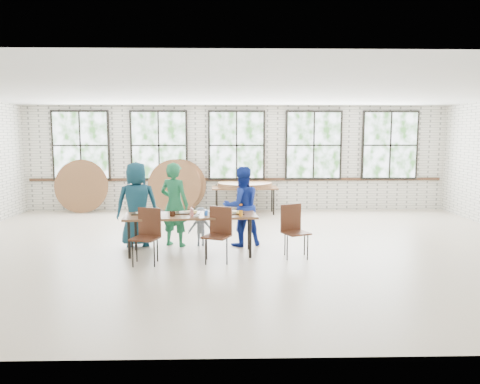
# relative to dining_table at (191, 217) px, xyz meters

# --- Properties ---
(room) EXTENTS (12.00, 12.00, 12.00)m
(room) POSITION_rel_dining_table_xyz_m (0.92, 4.87, 1.14)
(room) COLOR beige
(room) RESTS_ON ground
(dining_table) EXTENTS (2.46, 1.00, 0.74)m
(dining_table) POSITION_rel_dining_table_xyz_m (0.00, 0.00, 0.00)
(dining_table) COLOR brown
(dining_table) RESTS_ON ground
(chair_near_left) EXTENTS (0.52, 0.51, 0.95)m
(chair_near_left) POSITION_rel_dining_table_xyz_m (-0.70, -0.58, -0.13)
(chair_near_left) COLOR #4C2819
(chair_near_left) RESTS_ON ground
(chair_near_right) EXTENTS (0.55, 0.54, 0.95)m
(chair_near_right) POSITION_rel_dining_table_xyz_m (0.52, -0.47, -0.13)
(chair_near_right) COLOR #4C2819
(chair_near_right) RESTS_ON ground
(chair_spare) EXTENTS (0.55, 0.54, 0.95)m
(chair_spare) POSITION_rel_dining_table_xyz_m (1.86, -0.22, -0.13)
(chair_spare) COLOR #4C2819
(chair_spare) RESTS_ON ground
(adult_teal) EXTENTS (0.90, 0.67, 1.67)m
(adult_teal) POSITION_rel_dining_table_xyz_m (-1.11, 0.65, 0.15)
(adult_teal) COLOR navy
(adult_teal) RESTS_ON ground
(adult_green) EXTENTS (0.71, 0.61, 1.66)m
(adult_green) POSITION_rel_dining_table_xyz_m (-0.38, 0.65, 0.14)
(adult_green) COLOR #1F7649
(adult_green) RESTS_ON ground
(toddler) EXTENTS (0.53, 0.34, 0.77)m
(toddler) POSITION_rel_dining_table_xyz_m (0.14, 0.65, -0.31)
(toddler) COLOR #172E48
(toddler) RESTS_ON ground
(adult_blue) EXTENTS (0.91, 0.81, 1.57)m
(adult_blue) POSITION_rel_dining_table_xyz_m (0.95, 0.65, 0.10)
(adult_blue) COLOR #152C98
(adult_blue) RESTS_ON ground
(storage_table) EXTENTS (1.81, 0.78, 0.74)m
(storage_table) POSITION_rel_dining_table_xyz_m (1.14, 4.34, -0.00)
(storage_table) COLOR brown
(storage_table) RESTS_ON ground
(tabletop_clutter) EXTENTS (2.06, 0.64, 0.11)m
(tabletop_clutter) POSITION_rel_dining_table_xyz_m (0.06, -0.04, 0.08)
(tabletop_clutter) COLOR black
(tabletop_clutter) RESTS_ON dining_table
(round_tops_stacked) EXTENTS (1.50, 1.50, 0.13)m
(round_tops_stacked) POSITION_rel_dining_table_xyz_m (1.14, 4.34, 0.12)
(round_tops_stacked) COLOR brown
(round_tops_stacked) RESTS_ON storage_table
(round_tops_leaning) EXTENTS (4.23, 0.35, 1.49)m
(round_tops_leaning) POSITION_rel_dining_table_xyz_m (-1.65, 4.63, 0.05)
(round_tops_leaning) COLOR brown
(round_tops_leaning) RESTS_ON ground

